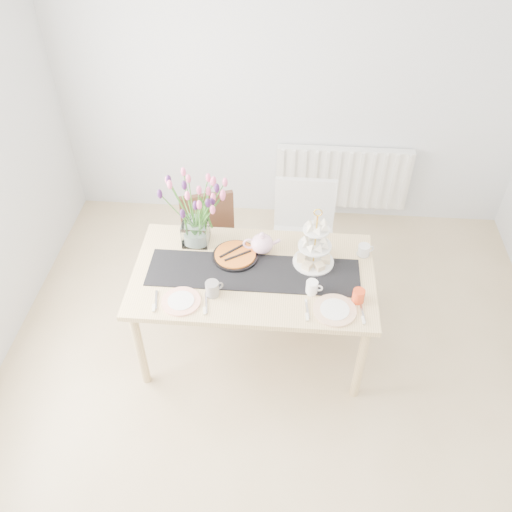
# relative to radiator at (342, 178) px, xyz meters

# --- Properties ---
(room_shell) EXTENTS (4.50, 4.50, 4.50)m
(room_shell) POSITION_rel_radiator_xyz_m (-0.50, -2.19, 0.85)
(room_shell) COLOR tan
(room_shell) RESTS_ON ground
(radiator) EXTENTS (1.20, 0.08, 0.60)m
(radiator) POSITION_rel_radiator_xyz_m (0.00, 0.00, 0.00)
(radiator) COLOR white
(radiator) RESTS_ON room_shell
(dining_table) EXTENTS (1.60, 0.90, 0.75)m
(dining_table) POSITION_rel_radiator_xyz_m (-0.68, -1.60, 0.22)
(dining_table) COLOR tan
(dining_table) RESTS_ON ground
(chair_brown) EXTENTS (0.52, 0.52, 0.84)m
(chair_brown) POSITION_rel_radiator_xyz_m (-1.07, -0.98, 0.04)
(chair_brown) COLOR #3B2315
(chair_brown) RESTS_ON ground
(chair_white) EXTENTS (0.47, 0.47, 0.94)m
(chair_white) POSITION_rel_radiator_xyz_m (-0.35, -0.90, 0.10)
(chair_white) COLOR silver
(chair_white) RESTS_ON ground
(table_runner) EXTENTS (1.40, 0.35, 0.01)m
(table_runner) POSITION_rel_radiator_xyz_m (-0.68, -1.60, 0.30)
(table_runner) COLOR black
(table_runner) RESTS_ON dining_table
(tulip_vase) EXTENTS (0.65, 0.65, 0.55)m
(tulip_vase) POSITION_rel_radiator_xyz_m (-1.10, -1.32, 0.66)
(tulip_vase) COLOR silver
(tulip_vase) RESTS_ON dining_table
(cake_stand) EXTENTS (0.28, 0.28, 0.41)m
(cake_stand) POSITION_rel_radiator_xyz_m (-0.29, -1.48, 0.42)
(cake_stand) COLOR gold
(cake_stand) RESTS_ON dining_table
(teapot) EXTENTS (0.26, 0.22, 0.16)m
(teapot) POSITION_rel_radiator_xyz_m (-0.64, -1.39, 0.38)
(teapot) COLOR white
(teapot) RESTS_ON dining_table
(cream_jug) EXTENTS (0.10, 0.10, 0.08)m
(cream_jug) POSITION_rel_radiator_xyz_m (0.06, -1.36, 0.34)
(cream_jug) COLOR silver
(cream_jug) RESTS_ON dining_table
(tart_tin) EXTENTS (0.31, 0.31, 0.04)m
(tart_tin) POSITION_rel_radiator_xyz_m (-0.81, -1.47, 0.32)
(tart_tin) COLOR black
(tart_tin) RESTS_ON dining_table
(mug_grey) EXTENTS (0.12, 0.12, 0.10)m
(mug_grey) POSITION_rel_radiator_xyz_m (-0.92, -1.82, 0.35)
(mug_grey) COLOR gray
(mug_grey) RESTS_ON dining_table
(mug_white) EXTENTS (0.08, 0.08, 0.09)m
(mug_white) POSITION_rel_radiator_xyz_m (-0.30, -1.75, 0.35)
(mug_white) COLOR white
(mug_white) RESTS_ON dining_table
(mug_orange) EXTENTS (0.10, 0.10, 0.09)m
(mug_orange) POSITION_rel_radiator_xyz_m (-0.01, -1.80, 0.35)
(mug_orange) COLOR #E64119
(mug_orange) RESTS_ON dining_table
(plate_left) EXTENTS (0.29, 0.29, 0.01)m
(plate_left) POSITION_rel_radiator_xyz_m (-1.11, -1.90, 0.31)
(plate_left) COLOR white
(plate_left) RESTS_ON dining_table
(plate_right) EXTENTS (0.30, 0.30, 0.01)m
(plate_right) POSITION_rel_radiator_xyz_m (-0.15, -1.90, 0.31)
(plate_right) COLOR white
(plate_right) RESTS_ON dining_table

